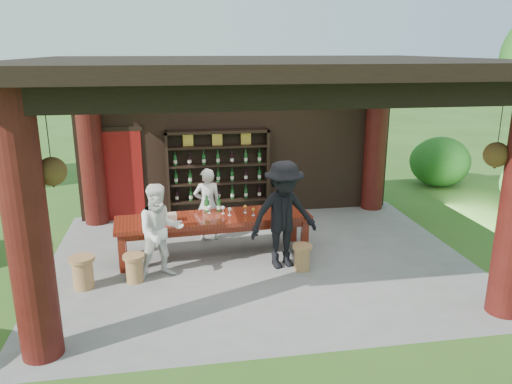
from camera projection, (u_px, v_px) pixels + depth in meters
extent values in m
plane|color=#2D5119|center=(260.00, 259.00, 8.98)|extent=(90.00, 90.00, 0.00)
cube|color=slate|center=(260.00, 262.00, 8.99)|extent=(7.40, 5.90, 0.10)
cube|color=black|center=(239.00, 142.00, 11.12)|extent=(7.00, 0.18, 3.30)
cube|color=maroon|center=(121.00, 176.00, 10.80)|extent=(0.95, 0.06, 2.00)
cylinder|color=#380C0A|center=(27.00, 230.00, 5.75)|extent=(0.50, 0.50, 3.30)
cylinder|color=#380C0A|center=(91.00, 148.00, 10.43)|extent=(0.50, 0.50, 3.30)
cylinder|color=#380C0A|center=(376.00, 139.00, 11.44)|extent=(0.50, 0.50, 3.30)
cube|color=black|center=(296.00, 94.00, 5.83)|extent=(6.70, 0.35, 0.35)
cube|color=black|center=(57.00, 83.00, 7.60)|extent=(0.30, 5.20, 0.30)
cube|color=black|center=(440.00, 79.00, 8.60)|extent=(0.30, 5.20, 0.30)
cube|color=black|center=(260.00, 65.00, 8.03)|extent=(7.50, 6.00, 0.20)
cylinder|color=black|center=(49.00, 142.00, 5.71)|extent=(0.01, 0.01, 0.75)
cone|color=black|center=(53.00, 180.00, 5.84)|extent=(0.32, 0.32, 0.18)
sphere|color=#1E5919|center=(52.00, 171.00, 5.81)|extent=(0.34, 0.34, 0.34)
cylinder|color=black|center=(500.00, 129.00, 6.62)|extent=(0.01, 0.01, 0.75)
cone|color=black|center=(495.00, 163.00, 6.75)|extent=(0.32, 0.32, 0.18)
sphere|color=#1E5919|center=(496.00, 155.00, 6.71)|extent=(0.34, 0.34, 0.34)
cube|color=#541A0C|center=(214.00, 218.00, 8.97)|extent=(3.53, 1.14, 0.08)
cube|color=#541A0C|center=(214.00, 224.00, 9.00)|extent=(3.32, 0.97, 0.12)
cube|color=#541A0C|center=(122.00, 253.00, 8.39)|extent=(0.13, 0.13, 0.67)
cube|color=#541A0C|center=(305.00, 237.00, 9.12)|extent=(0.13, 0.13, 0.67)
cube|color=#541A0C|center=(123.00, 239.00, 9.04)|extent=(0.13, 0.13, 0.67)
cube|color=#541A0C|center=(293.00, 224.00, 9.77)|extent=(0.13, 0.13, 0.67)
cylinder|color=#9B6F3E|center=(134.00, 270.00, 8.08)|extent=(0.28, 0.28, 0.41)
cylinder|color=#9B6F3E|center=(134.00, 256.00, 8.02)|extent=(0.35, 0.35, 0.06)
cylinder|color=#9B6F3E|center=(302.00, 259.00, 8.51)|extent=(0.27, 0.27, 0.40)
cylinder|color=#9B6F3E|center=(302.00, 247.00, 8.45)|extent=(0.34, 0.34, 0.05)
cylinder|color=#9B6F3E|center=(83.00, 274.00, 7.85)|extent=(0.32, 0.32, 0.46)
cylinder|color=#9B6F3E|center=(81.00, 259.00, 7.78)|extent=(0.40, 0.40, 0.06)
imported|color=silver|center=(207.00, 205.00, 9.71)|extent=(0.55, 0.38, 1.45)
imported|color=white|center=(160.00, 231.00, 8.10)|extent=(0.89, 0.76, 1.59)
imported|color=black|center=(284.00, 215.00, 8.45)|extent=(1.33, 0.94, 1.87)
cube|color=#BF6672|center=(169.00, 218.00, 8.69)|extent=(0.27, 0.20, 0.14)
ellipsoid|color=#194C14|center=(439.00, 165.00, 13.63)|extent=(1.60, 1.60, 1.36)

